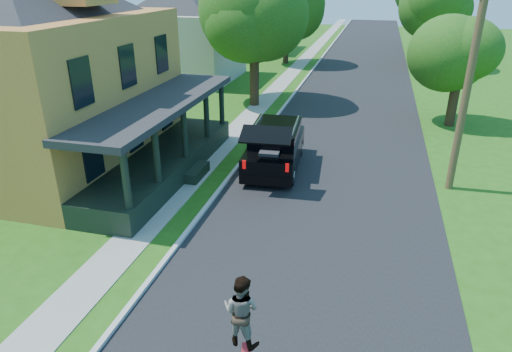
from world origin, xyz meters
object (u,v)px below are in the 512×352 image
(skateboarder, at_px, (241,311))
(tree_right_near, at_px, (462,46))
(utility_pole_near, at_px, (471,70))
(black_suv, at_px, (275,147))

(skateboarder, height_order, tree_right_near, tree_right_near)
(tree_right_near, distance_m, utility_pole_near, 8.70)
(black_suv, bearing_deg, skateboarder, -85.08)
(tree_right_near, bearing_deg, utility_pole_near, -96.32)
(skateboarder, relative_size, utility_pole_near, 0.18)
(black_suv, distance_m, tree_right_near, 12.01)
(utility_pole_near, bearing_deg, skateboarder, -121.37)
(skateboarder, xyz_separation_m, utility_pole_near, (5.32, 10.55, 3.06))
(black_suv, relative_size, utility_pole_near, 0.62)
(black_suv, xyz_separation_m, tree_right_near, (7.98, 8.35, 3.29))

